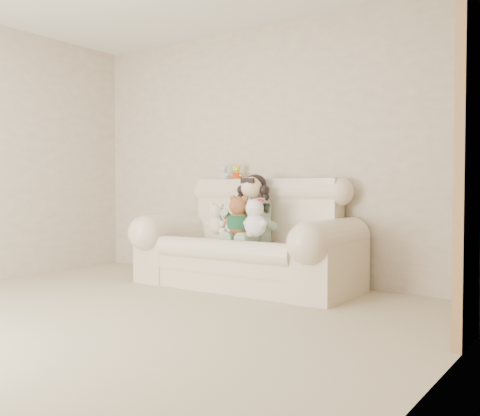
% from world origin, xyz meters
% --- Properties ---
extents(floor, '(5.00, 5.00, 0.00)m').
position_xyz_m(floor, '(0.00, 0.00, 0.00)').
color(floor, tan).
rests_on(floor, ground).
extents(wall_back, '(4.50, 0.00, 4.50)m').
position_xyz_m(wall_back, '(0.00, 2.50, 1.30)').
color(wall_back, '#ADA089').
rests_on(wall_back, ground).
extents(wall_right, '(0.00, 5.00, 5.00)m').
position_xyz_m(wall_right, '(2.25, 0.00, 1.30)').
color(wall_right, '#ADA089').
rests_on(wall_right, ground).
extents(sofa, '(2.10, 0.95, 1.03)m').
position_xyz_m(sofa, '(0.08, 2.00, 0.52)').
color(sofa, beige).
rests_on(sofa, floor).
extents(door_panel, '(0.06, 0.90, 2.10)m').
position_xyz_m(door_panel, '(2.22, 1.40, 1.05)').
color(door_panel, '#9D6B43').
rests_on(door_panel, floor).
extents(seated_child, '(0.42, 0.50, 0.66)m').
position_xyz_m(seated_child, '(0.10, 2.08, 0.75)').
color(seated_child, '#326E45').
rests_on(seated_child, sofa).
extents(brown_teddy, '(0.29, 0.23, 0.43)m').
position_xyz_m(brown_teddy, '(0.10, 1.86, 0.72)').
color(brown_teddy, brown).
rests_on(brown_teddy, sofa).
extents(white_cat, '(0.29, 0.25, 0.41)m').
position_xyz_m(white_cat, '(0.28, 1.86, 0.70)').
color(white_cat, white).
rests_on(white_cat, sofa).
extents(cream_teddy, '(0.27, 0.24, 0.35)m').
position_xyz_m(cream_teddy, '(-0.15, 1.85, 0.67)').
color(cream_teddy, beige).
rests_on(cream_teddy, sofa).
extents(yellow_mini_bear, '(0.15, 0.14, 0.20)m').
position_xyz_m(yellow_mini_bear, '(-0.27, 2.35, 1.11)').
color(yellow_mini_bear, yellow).
rests_on(yellow_mini_bear, sofa).
extents(grey_mini_plush, '(0.14, 0.12, 0.20)m').
position_xyz_m(grey_mini_plush, '(-0.43, 2.35, 1.11)').
color(grey_mini_plush, silver).
rests_on(grey_mini_plush, sofa).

